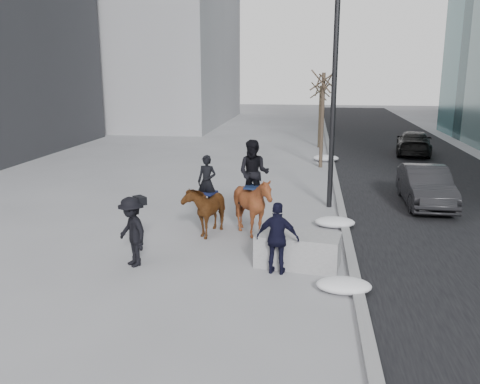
# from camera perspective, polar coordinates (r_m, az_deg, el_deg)

# --- Properties ---
(ground) EXTENTS (120.00, 120.00, 0.00)m
(ground) POSITION_cam_1_polar(r_m,az_deg,el_deg) (13.22, -0.73, -7.55)
(ground) COLOR gray
(ground) RESTS_ON ground
(road) EXTENTS (8.00, 90.00, 0.01)m
(road) POSITION_cam_1_polar(r_m,az_deg,el_deg) (23.27, 20.52, 0.90)
(road) COLOR black
(road) RESTS_ON ground
(curb) EXTENTS (0.25, 90.00, 0.12)m
(curb) POSITION_cam_1_polar(r_m,az_deg,el_deg) (22.71, 10.64, 1.39)
(curb) COLOR gray
(curb) RESTS_ON ground
(planter) EXTENTS (2.17, 1.31, 0.81)m
(planter) POSITION_cam_1_polar(r_m,az_deg,el_deg) (12.77, 6.53, -6.47)
(planter) COLOR #969699
(planter) RESTS_ON ground
(car_near) EXTENTS (1.53, 4.26, 1.40)m
(car_near) POSITION_cam_1_polar(r_m,az_deg,el_deg) (19.37, 20.14, 0.62)
(car_near) COLOR black
(car_near) RESTS_ON ground
(car_far) EXTENTS (2.61, 4.89, 1.35)m
(car_far) POSITION_cam_1_polar(r_m,az_deg,el_deg) (30.94, 18.92, 5.25)
(car_far) COLOR black
(car_far) RESTS_ON ground
(tree_near) EXTENTS (1.20, 1.20, 5.14)m
(tree_near) POSITION_cam_1_polar(r_m,az_deg,el_deg) (25.46, 9.23, 8.46)
(tree_near) COLOR #3D2E24
(tree_near) RESTS_ON ground
(tree_far) EXTENTS (1.20, 1.20, 4.24)m
(tree_far) POSITION_cam_1_polar(r_m,az_deg,el_deg) (32.22, 8.98, 8.71)
(tree_far) COLOR #322A1E
(tree_far) RESTS_ON ground
(mounted_left) EXTENTS (1.19, 1.93, 2.32)m
(mounted_left) POSITION_cam_1_polar(r_m,az_deg,el_deg) (15.11, -3.80, -1.41)
(mounted_left) COLOR #46250E
(mounted_left) RESTS_ON ground
(mounted_right) EXTENTS (1.71, 1.87, 2.82)m
(mounted_right) POSITION_cam_1_polar(r_m,az_deg,el_deg) (14.69, 1.49, -0.74)
(mounted_right) COLOR #4F2A0F
(mounted_right) RESTS_ON ground
(feeder) EXTENTS (1.08, 0.92, 1.75)m
(feeder) POSITION_cam_1_polar(r_m,az_deg,el_deg) (12.10, 4.26, -5.21)
(feeder) COLOR black
(feeder) RESTS_ON ground
(camera_crew) EXTENTS (1.27, 1.26, 1.75)m
(camera_crew) POSITION_cam_1_polar(r_m,az_deg,el_deg) (12.82, -12.03, -4.35)
(camera_crew) COLOR black
(camera_crew) RESTS_ON ground
(lamppost) EXTENTS (0.25, 2.90, 9.09)m
(lamppost) POSITION_cam_1_polar(r_m,az_deg,el_deg) (17.50, 10.67, 14.10)
(lamppost) COLOR black
(lamppost) RESTS_ON ground
(snow_piles) EXTENTS (1.37, 17.32, 0.35)m
(snow_piles) POSITION_cam_1_polar(r_m,az_deg,el_deg) (19.35, 10.18, -0.40)
(snow_piles) COLOR silver
(snow_piles) RESTS_ON ground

